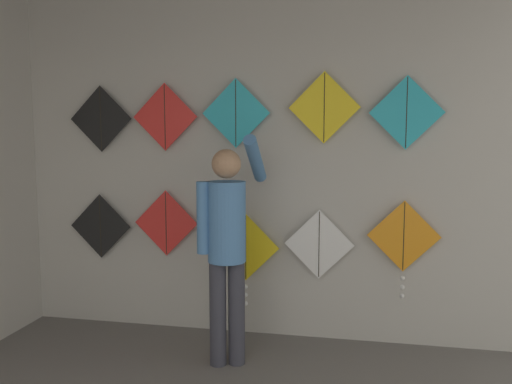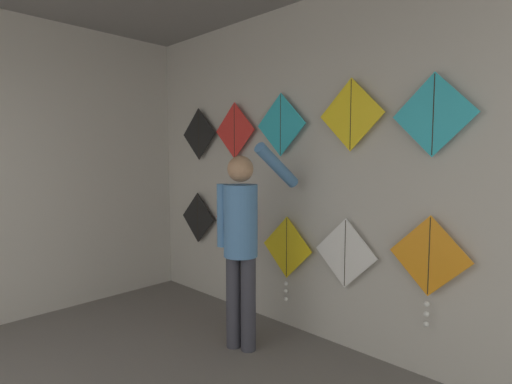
# 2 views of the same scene
# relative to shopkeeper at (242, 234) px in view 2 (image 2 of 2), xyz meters

# --- Properties ---
(back_panel) EXTENTS (4.56, 0.06, 2.80)m
(back_panel) POSITION_rel_shopkeeper_xyz_m (0.01, 0.62, 0.48)
(back_panel) COLOR #BCB7AD
(back_panel) RESTS_ON ground
(shopkeeper) EXTENTS (0.40, 0.61, 1.63)m
(shopkeeper) POSITION_rel_shopkeeper_xyz_m (0.00, 0.00, 0.00)
(shopkeeper) COLOR #383842
(shopkeeper) RESTS_ON ground
(kite_0) EXTENTS (0.54, 0.01, 0.54)m
(kite_0) POSITION_rel_shopkeeper_xyz_m (-1.24, 0.53, -0.06)
(kite_0) COLOR black
(kite_1) EXTENTS (0.54, 0.01, 0.54)m
(kite_1) POSITION_rel_shopkeeper_xyz_m (-0.65, 0.53, -0.01)
(kite_1) COLOR red
(kite_2) EXTENTS (0.54, 0.04, 0.75)m
(kite_2) POSITION_rel_shopkeeper_xyz_m (0.02, 0.53, -0.23)
(kite_2) COLOR yellow
(kite_3) EXTENTS (0.54, 0.01, 0.54)m
(kite_3) POSITION_rel_shopkeeper_xyz_m (0.60, 0.53, -0.14)
(kite_3) COLOR white
(kite_4) EXTENTS (0.54, 0.04, 0.75)m
(kite_4) POSITION_rel_shopkeeper_xyz_m (1.24, 0.53, -0.09)
(kite_4) COLOR orange
(kite_5) EXTENTS (0.54, 0.01, 0.54)m
(kite_5) POSITION_rel_shopkeeper_xyz_m (-1.21, 0.53, 0.84)
(kite_5) COLOR black
(kite_6) EXTENTS (0.54, 0.01, 0.54)m
(kite_6) POSITION_rel_shopkeeper_xyz_m (-0.65, 0.53, 0.85)
(kite_6) COLOR red
(kite_7) EXTENTS (0.54, 0.01, 0.54)m
(kite_7) POSITION_rel_shopkeeper_xyz_m (-0.06, 0.53, 0.88)
(kite_7) COLOR #28B2C6
(kite_8) EXTENTS (0.54, 0.01, 0.54)m
(kite_8) POSITION_rel_shopkeeper_xyz_m (0.63, 0.53, 0.91)
(kite_8) COLOR yellow
(kite_9) EXTENTS (0.54, 0.01, 0.54)m
(kite_9) POSITION_rel_shopkeeper_xyz_m (1.23, 0.53, 0.87)
(kite_9) COLOR #28B2C6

